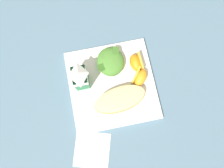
# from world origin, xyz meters

# --- Properties ---
(ground) EXTENTS (3.00, 3.00, 0.00)m
(ground) POSITION_xyz_m (0.00, 0.00, 0.00)
(ground) COLOR slate
(white_plate) EXTENTS (0.28, 0.28, 0.02)m
(white_plate) POSITION_xyz_m (0.00, 0.00, 0.01)
(white_plate) COLOR white
(white_plate) RESTS_ON ground
(cheesy_pizza_bread) EXTENTS (0.10, 0.18, 0.04)m
(cheesy_pizza_bread) POSITION_xyz_m (-0.06, -0.01, 0.03)
(cheesy_pizza_bread) COLOR tan
(cheesy_pizza_bread) RESTS_ON white_plate
(green_salad_pile) EXTENTS (0.10, 0.09, 0.05)m
(green_salad_pile) POSITION_xyz_m (0.07, -0.01, 0.04)
(green_salad_pile) COLOR #4C8433
(green_salad_pile) RESTS_ON white_plate
(milk_carton) EXTENTS (0.06, 0.05, 0.11)m
(milk_carton) POSITION_xyz_m (0.03, 0.09, 0.08)
(milk_carton) COLOR #2D8451
(milk_carton) RESTS_ON white_plate
(orange_wedge_front) EXTENTS (0.07, 0.07, 0.04)m
(orange_wedge_front) POSITION_xyz_m (0.00, -0.09, 0.04)
(orange_wedge_front) COLOR orange
(orange_wedge_front) RESTS_ON white_plate
(orange_wedge_middle) EXTENTS (0.06, 0.04, 0.04)m
(orange_wedge_middle) POSITION_xyz_m (0.05, -0.09, 0.04)
(orange_wedge_middle) COLOR orange
(orange_wedge_middle) RESTS_ON white_plate
(paper_napkin) EXTENTS (0.14, 0.14, 0.00)m
(paper_napkin) POSITION_xyz_m (-0.19, 0.10, 0.00)
(paper_napkin) COLOR white
(paper_napkin) RESTS_ON ground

